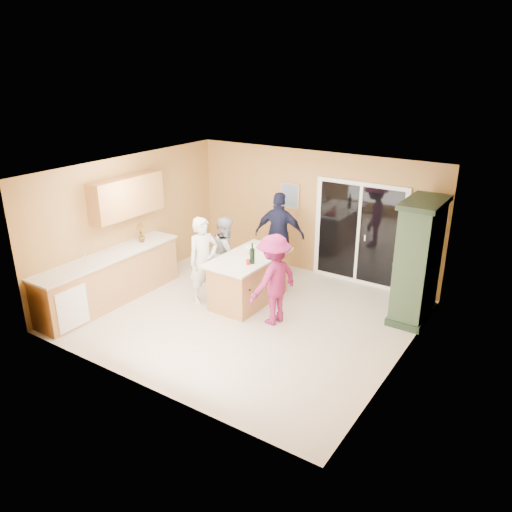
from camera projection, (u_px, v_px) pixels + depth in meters
The scene contains 22 objects.
floor at pixel (246, 316), 8.94m from camera, with size 5.50×5.50×0.00m, color beige.
ceiling at pixel (245, 172), 7.99m from camera, with size 5.50×5.00×0.10m, color white.
wall_back at pixel (313, 213), 10.41m from camera, with size 5.50×0.10×2.60m, color tan.
wall_front at pixel (138, 303), 6.52m from camera, with size 5.50×0.10×2.60m, color tan.
wall_left at pixel (131, 221), 9.87m from camera, with size 0.10×5.00×2.60m, color tan.
wall_right at pixel (405, 285), 7.06m from camera, with size 0.10×5.00×2.60m, color tan.
left_cabinet_run at pixel (104, 282), 9.20m from camera, with size 0.65×3.05×1.24m.
upper_cabinets at pixel (127, 196), 9.42m from camera, with size 0.35×1.60×0.75m, color #B67D46.
sliding_door at pixel (359, 234), 9.94m from camera, with size 1.90×0.07×2.10m.
framed_picture at pixel (290, 196), 10.57m from camera, with size 0.46×0.04×0.56m.
kitchen_island at pixel (248, 280), 9.35m from camera, with size 0.95×1.73×0.90m.
green_hutch at pixel (418, 262), 8.52m from camera, with size 0.62×1.17×2.15m.
woman_white at pixel (203, 260), 9.22m from camera, with size 0.60×0.39×1.64m, color silver.
woman_grey at pixel (227, 253), 9.82m from camera, with size 0.72×0.56×1.47m, color #A2A2A4.
woman_navy at pixel (279, 235), 10.36m from camera, with size 1.05×0.44×1.79m, color #1A1C3A.
woman_magenta at pixel (274, 280), 8.46m from camera, with size 1.03×0.59×1.60m, color #9D225C.
serving_bowl at pixel (269, 248), 9.52m from camera, with size 0.26×0.26×0.06m, color #AE2013.
tulip_vase at pixel (141, 232), 9.74m from camera, with size 0.21×0.14×0.40m, color #AF2711.
tumbler_near at pixel (248, 262), 8.79m from camera, with size 0.07×0.07×0.10m, color #AE2013.
tumbler_far at pixel (251, 252), 9.25m from camera, with size 0.07×0.07×0.10m, color #AE2013.
wine_bottle at pixel (252, 256), 8.81m from camera, with size 0.09×0.09×0.38m.
white_plate at pixel (251, 246), 9.66m from camera, with size 0.25×0.25×0.02m, color white.
Camera 1 is at (4.50, -6.54, 4.24)m, focal length 35.00 mm.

